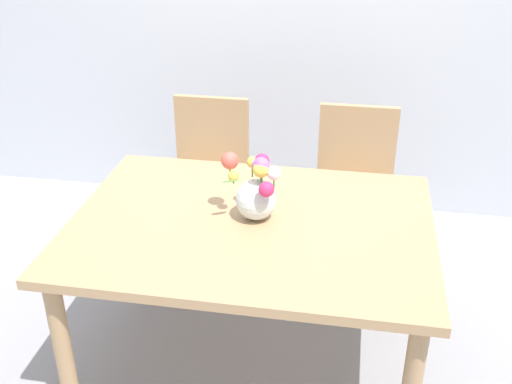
# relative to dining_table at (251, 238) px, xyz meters

# --- Properties ---
(ground_plane) EXTENTS (12.00, 12.00, 0.00)m
(ground_plane) POSITION_rel_dining_table_xyz_m (0.00, 0.00, -0.64)
(ground_plane) COLOR #939399
(dining_table) EXTENTS (1.48, 1.09, 0.72)m
(dining_table) POSITION_rel_dining_table_xyz_m (0.00, 0.00, 0.00)
(dining_table) COLOR tan
(dining_table) RESTS_ON ground_plane
(chair_left) EXTENTS (0.42, 0.42, 0.90)m
(chair_left) POSITION_rel_dining_table_xyz_m (-0.41, 0.89, -0.12)
(chair_left) COLOR tan
(chair_left) RESTS_ON ground_plane
(chair_right) EXTENTS (0.42, 0.42, 0.90)m
(chair_right) POSITION_rel_dining_table_xyz_m (0.41, 0.89, -0.12)
(chair_right) COLOR tan
(chair_right) RESTS_ON ground_plane
(flower_vase) EXTENTS (0.25, 0.22, 0.28)m
(flower_vase) POSITION_rel_dining_table_xyz_m (0.01, 0.04, 0.21)
(flower_vase) COLOR silver
(flower_vase) RESTS_ON dining_table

